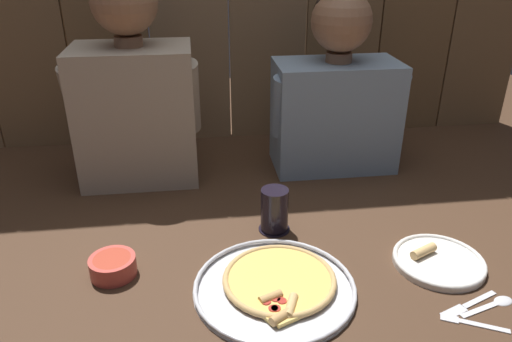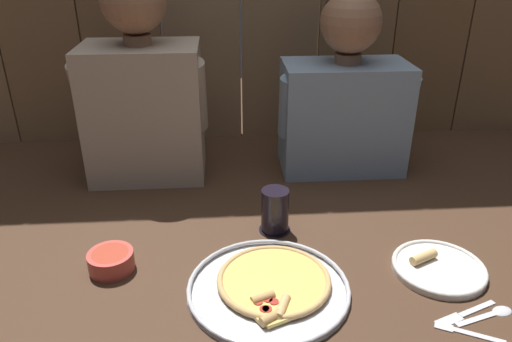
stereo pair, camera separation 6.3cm
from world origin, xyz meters
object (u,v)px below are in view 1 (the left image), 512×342
(diner_left, at_px, (134,88))
(diner_right, at_px, (336,91))
(dinner_plate, at_px, (438,261))
(drinking_glass, at_px, (275,210))
(dipping_bowl, at_px, (113,265))
(pizza_tray, at_px, (277,285))

(diner_left, distance_m, diner_right, 0.62)
(dinner_plate, relative_size, drinking_glass, 1.80)
(dinner_plate, distance_m, dipping_bowl, 0.75)
(drinking_glass, height_order, dipping_bowl, drinking_glass)
(dinner_plate, bearing_deg, diner_right, 100.20)
(pizza_tray, bearing_deg, diner_left, 118.69)
(diner_right, bearing_deg, pizza_tray, -115.59)
(drinking_glass, bearing_deg, diner_right, 55.37)
(pizza_tray, relative_size, diner_right, 0.63)
(drinking_glass, height_order, diner_left, diner_left)
(pizza_tray, xyz_separation_m, dinner_plate, (0.39, 0.04, -0.00))
(dinner_plate, xyz_separation_m, dipping_bowl, (-0.75, 0.06, 0.02))
(pizza_tray, height_order, diner_left, diner_left)
(drinking_glass, relative_size, diner_right, 0.21)
(pizza_tray, bearing_deg, diner_right, 64.41)
(dinner_plate, height_order, dipping_bowl, dipping_bowl)
(dinner_plate, bearing_deg, pizza_tray, -174.60)
(dinner_plate, relative_size, diner_left, 0.33)
(dipping_bowl, xyz_separation_m, diner_left, (0.03, 0.51, 0.26))
(dinner_plate, bearing_deg, drinking_glass, 151.15)
(dinner_plate, height_order, drinking_glass, drinking_glass)
(diner_right, bearing_deg, drinking_glass, -124.63)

